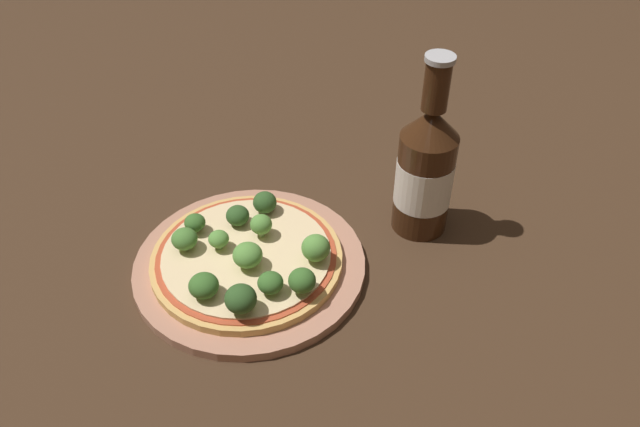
# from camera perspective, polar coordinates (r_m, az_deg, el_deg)

# --- Properties ---
(ground_plane) EXTENTS (3.00, 3.00, 0.00)m
(ground_plane) POSITION_cam_1_polar(r_m,az_deg,el_deg) (0.75, -7.73, -5.38)
(ground_plane) COLOR #3D2819
(plate) EXTENTS (0.27, 0.27, 0.01)m
(plate) POSITION_cam_1_polar(r_m,az_deg,el_deg) (0.75, -6.35, -4.79)
(plate) COLOR tan
(plate) RESTS_ON ground_plane
(pizza) EXTENTS (0.23, 0.23, 0.01)m
(pizza) POSITION_cam_1_polar(r_m,az_deg,el_deg) (0.74, -6.62, -4.19)
(pizza) COLOR tan
(pizza) RESTS_ON plate
(broccoli_floret_0) EXTENTS (0.03, 0.03, 0.03)m
(broccoli_floret_0) POSITION_cam_1_polar(r_m,az_deg,el_deg) (0.71, -0.39, -3.17)
(broccoli_floret_0) COLOR #89A866
(broccoli_floret_0) RESTS_ON pizza
(broccoli_floret_1) EXTENTS (0.03, 0.03, 0.03)m
(broccoli_floret_1) POSITION_cam_1_polar(r_m,az_deg,el_deg) (0.74, -5.41, -1.01)
(broccoli_floret_1) COLOR #89A866
(broccoli_floret_1) RESTS_ON pizza
(broccoli_floret_2) EXTENTS (0.02, 0.02, 0.02)m
(broccoli_floret_2) POSITION_cam_1_polar(r_m,az_deg,el_deg) (0.74, -9.25, -2.33)
(broccoli_floret_2) COLOR #89A866
(broccoli_floret_2) RESTS_ON pizza
(broccoli_floret_3) EXTENTS (0.03, 0.03, 0.03)m
(broccoli_floret_3) POSITION_cam_1_polar(r_m,az_deg,el_deg) (0.71, -6.64, -3.80)
(broccoli_floret_3) COLOR #89A866
(broccoli_floret_3) RESTS_ON pizza
(broccoli_floret_4) EXTENTS (0.03, 0.03, 0.03)m
(broccoli_floret_4) POSITION_cam_1_polar(r_m,az_deg,el_deg) (0.74, -12.29, -2.29)
(broccoli_floret_4) COLOR #89A866
(broccoli_floret_4) RESTS_ON pizza
(broccoli_floret_5) EXTENTS (0.03, 0.03, 0.03)m
(broccoli_floret_5) POSITION_cam_1_polar(r_m,az_deg,el_deg) (0.77, -7.54, -0.19)
(broccoli_floret_5) COLOR #89A866
(broccoli_floret_5) RESTS_ON pizza
(broccoli_floret_6) EXTENTS (0.03, 0.03, 0.03)m
(broccoli_floret_6) POSITION_cam_1_polar(r_m,az_deg,el_deg) (0.68, -4.56, -6.34)
(broccoli_floret_6) COLOR #89A866
(broccoli_floret_6) RESTS_ON pizza
(broccoli_floret_7) EXTENTS (0.03, 0.03, 0.03)m
(broccoli_floret_7) POSITION_cam_1_polar(r_m,az_deg,el_deg) (0.68, -10.59, -6.51)
(broccoli_floret_7) COLOR #89A866
(broccoli_floret_7) RESTS_ON pizza
(broccoli_floret_8) EXTENTS (0.03, 0.03, 0.03)m
(broccoli_floret_8) POSITION_cam_1_polar(r_m,az_deg,el_deg) (0.66, -7.26, -7.75)
(broccoli_floret_8) COLOR #89A866
(broccoli_floret_8) RESTS_ON pizza
(broccoli_floret_9) EXTENTS (0.03, 0.03, 0.03)m
(broccoli_floret_9) POSITION_cam_1_polar(r_m,az_deg,el_deg) (0.78, -5.07, 1.02)
(broccoli_floret_9) COLOR #89A866
(broccoli_floret_9) RESTS_ON pizza
(broccoli_floret_10) EXTENTS (0.03, 0.03, 0.02)m
(broccoli_floret_10) POSITION_cam_1_polar(r_m,az_deg,el_deg) (0.76, -11.37, -0.84)
(broccoli_floret_10) COLOR #89A866
(broccoli_floret_10) RESTS_ON pizza
(broccoli_floret_11) EXTENTS (0.03, 0.03, 0.03)m
(broccoli_floret_11) POSITION_cam_1_polar(r_m,az_deg,el_deg) (0.68, -1.65, -6.15)
(broccoli_floret_11) COLOR #89A866
(broccoli_floret_11) RESTS_ON pizza
(beer_bottle) EXTENTS (0.07, 0.07, 0.24)m
(beer_bottle) POSITION_cam_1_polar(r_m,az_deg,el_deg) (0.76, 9.61, 3.98)
(beer_bottle) COLOR #381E0F
(beer_bottle) RESTS_ON ground_plane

